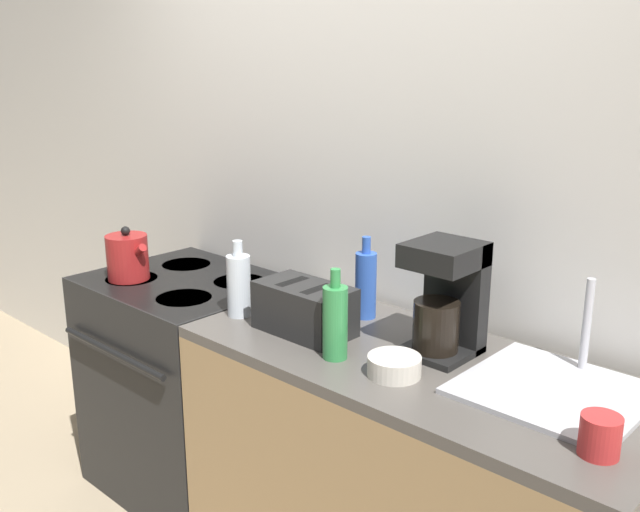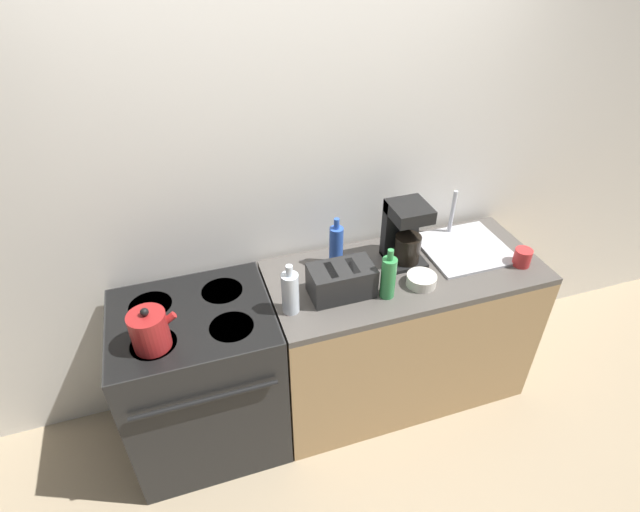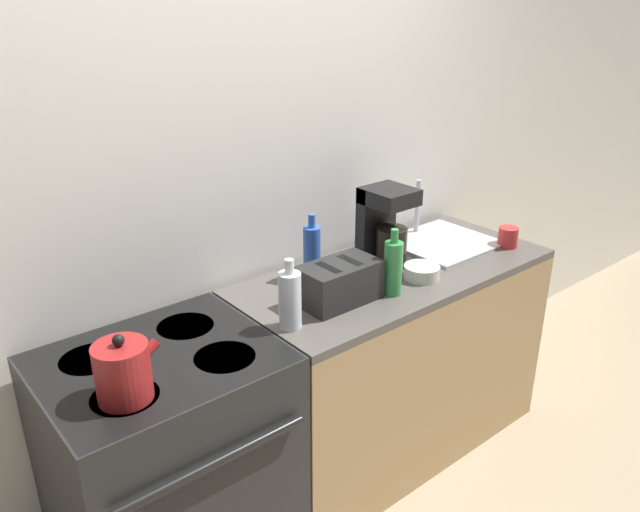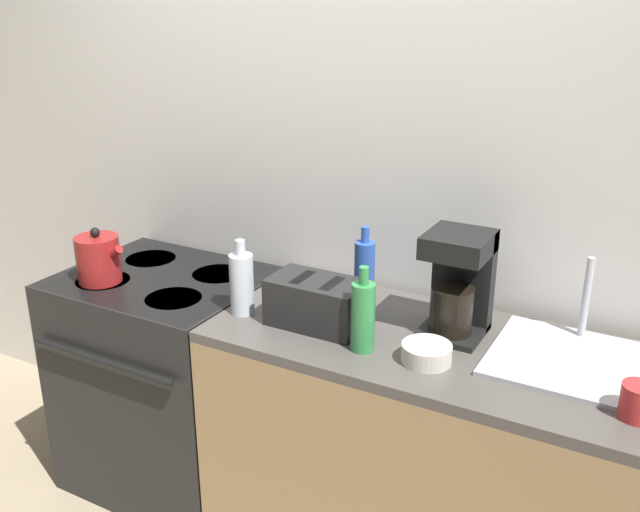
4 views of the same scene
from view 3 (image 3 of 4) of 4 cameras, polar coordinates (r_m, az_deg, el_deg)
name	(u,v)px [view 3 (image 3 of 4)]	position (r m, az deg, el deg)	size (l,w,h in m)	color
wall_back	(244,190)	(2.59, -6.96, 6.03)	(8.00, 0.05, 2.60)	silver
stove	(171,465)	(2.43, -13.50, -18.07)	(0.78, 0.69, 0.92)	black
counter_block	(392,359)	(2.98, 6.56, -9.35)	(1.48, 0.65, 0.92)	tan
kettle	(123,372)	(1.95, -17.55, -10.05)	(0.21, 0.16, 0.22)	maroon
toaster	(339,282)	(2.43, 1.76, -2.43)	(0.32, 0.18, 0.16)	black
coffee_maker	(384,224)	(2.78, 5.91, 2.92)	(0.20, 0.21, 0.34)	black
sink_tray	(442,240)	(3.08, 11.05, 1.41)	(0.46, 0.43, 0.28)	#B7B7BC
bottle_blue	(312,252)	(2.61, -0.75, 0.40)	(0.07, 0.07, 0.28)	#2D56B7
bottle_green	(393,267)	(2.49, 6.69, -1.03)	(0.07, 0.07, 0.28)	#338C47
bottle_clear	(290,299)	(2.23, -2.76, -3.98)	(0.08, 0.08, 0.27)	silver
cup_red	(508,237)	(3.10, 16.80, 1.67)	(0.09, 0.09, 0.10)	red
bowl	(422,272)	(2.68, 9.28, -1.46)	(0.15, 0.15, 0.06)	beige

